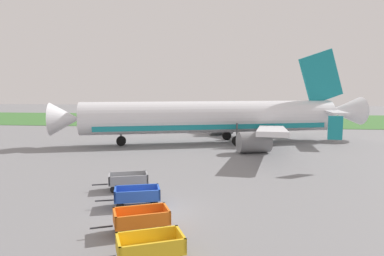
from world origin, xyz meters
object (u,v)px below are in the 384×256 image
baggage_cart_fourth_in_row (128,181)px  baggage_cart_second_in_row (141,219)px  airplane (220,118)px  baggage_cart_nearest (150,247)px  baggage_cart_third_in_row (137,196)px

baggage_cart_fourth_in_row → baggage_cart_second_in_row: bearing=-68.9°
airplane → baggage_cart_nearest: airplane is taller
airplane → baggage_cart_nearest: bearing=-93.8°
baggage_cart_second_in_row → airplane: bearing=83.5°
baggage_cart_third_in_row → baggage_cart_nearest: bearing=-70.9°
airplane → baggage_cart_fourth_in_row: 20.63m
baggage_cart_third_in_row → baggage_cart_fourth_in_row: bearing=114.4°
baggage_cart_nearest → baggage_cart_third_in_row: bearing=109.1°
airplane → baggage_cart_third_in_row: bearing=-100.1°
baggage_cart_nearest → baggage_cart_third_in_row: 6.50m
airplane → baggage_cart_second_in_row: 26.52m
baggage_cart_second_in_row → baggage_cart_third_in_row: 3.57m
airplane → baggage_cart_third_in_row: airplane is taller
baggage_cart_third_in_row → baggage_cart_fourth_in_row: size_ratio=1.00×
baggage_cart_second_in_row → baggage_cart_fourth_in_row: (-2.50, 6.51, 0.00)m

